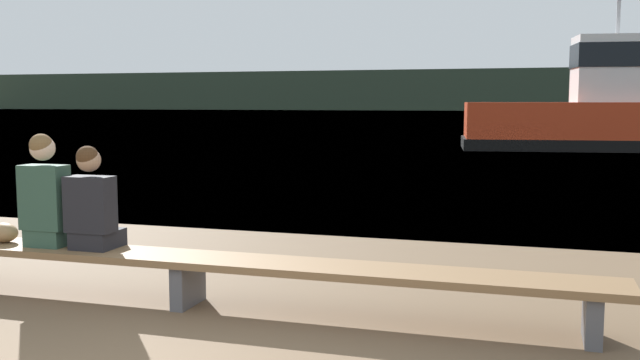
% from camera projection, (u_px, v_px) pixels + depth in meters
% --- Properties ---
extents(water_surface, '(240.00, 240.00, 0.00)m').
position_uv_depth(water_surface, '(524.00, 112.00, 123.42)').
color(water_surface, '#426B8E').
rests_on(water_surface, ground).
extents(far_shoreline, '(600.00, 12.00, 7.97)m').
position_uv_depth(far_shoreline, '(526.00, 90.00, 138.49)').
color(far_shoreline, '#2D3D2D').
rests_on(far_shoreline, ground).
extents(bench_main, '(7.18, 0.53, 0.44)m').
position_uv_depth(bench_main, '(188.00, 264.00, 6.16)').
color(bench_main, brown).
rests_on(bench_main, ground).
extents(person_left, '(0.42, 0.42, 1.04)m').
position_uv_depth(person_left, '(46.00, 196.00, 6.51)').
color(person_left, '#2D4C3D').
rests_on(person_left, bench_main).
extents(person_right, '(0.42, 0.41, 0.94)m').
position_uv_depth(person_right, '(92.00, 205.00, 6.38)').
color(person_right, black).
rests_on(person_right, bench_main).
extents(shopping_bag, '(0.30, 0.22, 0.19)m').
position_uv_depth(shopping_bag, '(3.00, 233.00, 6.72)').
color(shopping_bag, '#9E754C').
rests_on(shopping_bag, bench_main).
extents(tugboat_red, '(10.83, 4.48, 7.45)m').
position_uv_depth(tugboat_red, '(613.00, 114.00, 25.94)').
color(tugboat_red, red).
rests_on(tugboat_red, water_surface).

